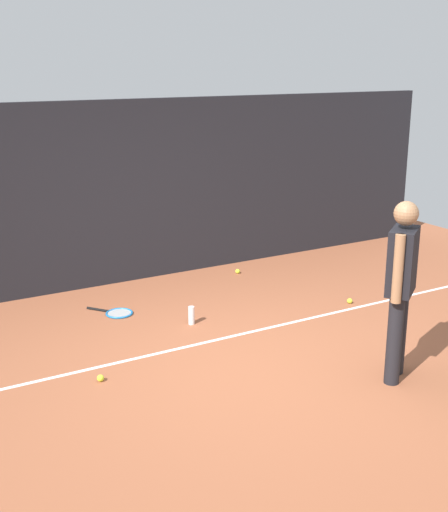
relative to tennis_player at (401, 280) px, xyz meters
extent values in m
plane|color=#9E5638|center=(-1.06, 0.99, -0.97)|extent=(12.00, 12.00, 0.00)
cube|color=black|center=(-1.06, 3.99, 0.24)|extent=(10.00, 0.10, 2.41)
cube|color=white|center=(-1.06, 1.60, -0.96)|extent=(9.00, 0.05, 0.00)
cylinder|color=black|center=(-0.10, -0.07, -0.54)|extent=(0.14, 0.14, 0.85)
cylinder|color=black|center=(0.10, 0.07, -0.54)|extent=(0.14, 0.14, 0.85)
cube|color=black|center=(0.00, 0.00, 0.18)|extent=(0.45, 0.41, 0.60)
sphere|color=#9E704C|center=(0.00, 0.00, 0.62)|extent=(0.22, 0.22, 0.22)
cylinder|color=#9E704C|center=(-0.18, -0.13, 0.17)|extent=(0.09, 0.09, 0.62)
cylinder|color=#9E704C|center=(0.18, 0.13, 0.17)|extent=(0.09, 0.09, 0.62)
cylinder|color=black|center=(-1.83, 3.08, -0.95)|extent=(0.21, 0.26, 0.03)
torus|color=#1E72BF|center=(-1.65, 2.84, -0.95)|extent=(0.45, 0.45, 0.02)
cylinder|color=#B2B2B2|center=(-1.65, 2.84, -0.95)|extent=(0.39, 0.39, 0.00)
sphere|color=#CCE033|center=(0.37, 3.48, -0.93)|extent=(0.07, 0.07, 0.07)
sphere|color=#CCE033|center=(-2.44, 1.31, -0.93)|extent=(0.07, 0.07, 0.07)
sphere|color=#CCE033|center=(0.95, 1.76, -0.93)|extent=(0.07, 0.07, 0.07)
cylinder|color=white|center=(-1.05, 2.14, -0.86)|extent=(0.07, 0.07, 0.21)
camera|label=1|loc=(-4.26, -4.18, 1.92)|focal=46.90mm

